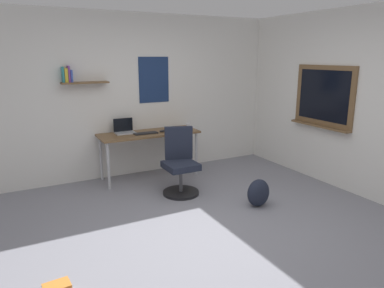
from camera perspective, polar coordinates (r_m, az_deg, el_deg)
ground_plane at (r=4.14m, az=3.28°, el=-13.90°), size 5.20×5.20×0.00m
wall_back at (r=5.92m, az=-8.93°, el=7.70°), size 5.00×0.30×2.60m
wall_right at (r=5.41m, az=26.32°, el=5.82°), size 0.22×5.00×2.60m
desk at (r=5.71m, az=-6.92°, el=1.11°), size 1.59×0.58×0.75m
office_chair at (r=5.09m, az=-1.93°, el=-3.48°), size 0.52×0.55×0.95m
laptop at (r=5.70m, az=-10.82°, el=2.29°), size 0.31×0.21×0.23m
keyboard at (r=5.59m, az=-7.44°, el=1.74°), size 0.37×0.13×0.02m
computer_mouse at (r=5.69m, az=-4.80°, el=2.09°), size 0.10×0.06×0.03m
coffee_mug at (r=5.94m, az=-0.60°, el=2.92°), size 0.08×0.08×0.09m
backpack at (r=4.78m, az=10.63°, el=-7.72°), size 0.32×0.22×0.37m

